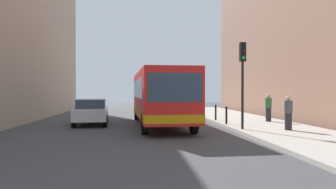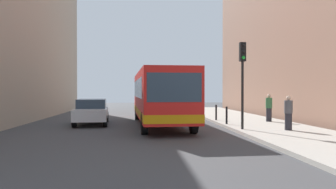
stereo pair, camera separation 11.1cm
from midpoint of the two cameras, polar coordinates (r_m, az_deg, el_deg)
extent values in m
plane|color=#424244|center=(16.85, -0.62, -6.06)|extent=(80.00, 80.00, 0.00)
cube|color=#ADA89E|center=(18.09, 16.76, -5.39)|extent=(4.40, 40.00, 0.15)
cube|color=#936B56|center=(24.92, 26.64, 12.79)|extent=(7.00, 32.00, 14.50)
cube|color=red|center=(18.95, -1.62, -0.02)|extent=(3.02, 11.11, 2.50)
cube|color=orange|center=(18.99, -1.62, -2.89)|extent=(3.04, 11.13, 0.36)
cube|color=#2D3D4C|center=(13.52, 0.96, 1.23)|extent=(2.26, 0.17, 1.20)
cube|color=#2D3D4C|center=(19.45, -1.79, 1.03)|extent=(2.96, 9.51, 1.00)
cylinder|color=black|center=(15.35, 4.22, -4.83)|extent=(0.33, 1.01, 1.00)
cylinder|color=black|center=(15.04, -4.26, -4.95)|extent=(0.33, 1.01, 1.00)
cylinder|color=black|center=(23.01, 0.10, -3.03)|extent=(0.33, 1.01, 1.00)
cylinder|color=black|center=(22.80, -5.54, -3.07)|extent=(0.33, 1.01, 1.00)
cube|color=silver|center=(20.00, -13.13, -3.19)|extent=(2.11, 4.52, 0.64)
cube|color=#2D3D4C|center=(20.12, -13.11, -1.51)|extent=(1.77, 2.57, 0.52)
cylinder|color=black|center=(18.49, -10.89, -4.48)|extent=(0.26, 0.65, 0.64)
cylinder|color=black|center=(18.61, -15.96, -4.46)|extent=(0.26, 0.65, 0.64)
cylinder|color=black|center=(21.48, -10.68, -3.78)|extent=(0.26, 0.65, 0.64)
cylinder|color=black|center=(21.58, -15.04, -3.77)|extent=(0.26, 0.65, 0.64)
cylinder|color=black|center=(16.14, 12.43, -0.14)|extent=(0.12, 0.12, 3.20)
cube|color=black|center=(16.24, 12.45, 7.11)|extent=(0.28, 0.24, 0.90)
sphere|color=black|center=(16.15, 12.59, 8.15)|extent=(0.16, 0.16, 0.16)
sphere|color=black|center=(16.12, 12.59, 7.16)|extent=(0.16, 0.16, 0.16)
sphere|color=green|center=(16.09, 12.59, 6.17)|extent=(0.16, 0.16, 0.16)
cylinder|color=black|center=(18.53, 9.79, -3.52)|extent=(0.11, 0.11, 0.95)
cylinder|color=black|center=(20.94, 8.01, -3.05)|extent=(0.11, 0.11, 0.95)
cylinder|color=#26262D|center=(16.40, 19.70, -4.39)|extent=(0.32, 0.32, 0.77)
cylinder|color=#4C4C51|center=(16.35, 19.70, -2.00)|extent=(0.38, 0.38, 0.60)
sphere|color=beige|center=(16.34, 19.71, -0.58)|extent=(0.21, 0.21, 0.21)
cylinder|color=#26262D|center=(20.68, 16.64, -3.33)|extent=(0.32, 0.32, 0.79)
cylinder|color=#336B3F|center=(20.64, 16.65, -1.39)|extent=(0.38, 0.38, 0.61)
sphere|color=beige|center=(20.63, 16.65, -0.23)|extent=(0.22, 0.22, 0.22)
camera|label=1|loc=(0.06, -90.19, 0.00)|focal=35.65mm
camera|label=2|loc=(0.06, 89.81, 0.00)|focal=35.65mm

